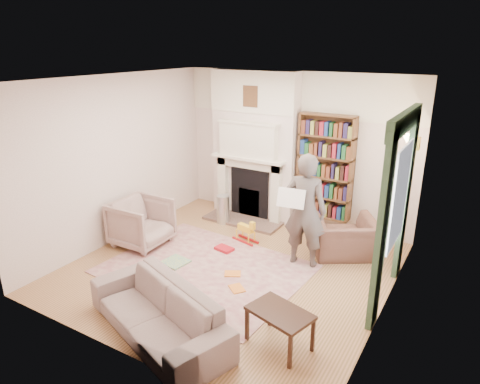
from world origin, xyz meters
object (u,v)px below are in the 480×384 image
Objects in this scene: bookcase at (325,167)px; sofa at (158,312)px; armchair_reading at (344,237)px; armchair_left at (142,223)px; man_reading at (305,211)px; coffee_table at (279,328)px; rocking_horse at (246,231)px; paraffin_heater at (223,209)px.

bookcase reaches higher than sofa.
armchair_reading is 1.10× the size of armchair_left.
man_reading reaches higher than armchair_reading.
armchair_reading is 3.35m from armchair_left.
armchair_left is at bearing 156.64° from sofa.
man_reading reaches higher than armchair_left.
sofa is (-0.56, -3.91, -0.88)m from bookcase.
man_reading is 2.09m from coffee_table.
rocking_horse is (-1.60, -0.38, -0.11)m from armchair_reading.
man_reading is at bearing -75.21° from armchair_left.
armchair_reading is 1.74× the size of paraffin_heater.
armchair_reading is 2.39m from paraffin_heater.
armchair_left is 3.34m from coffee_table.
paraffin_heater is at bearing -26.17° from armchair_left.
bookcase is 3.58m from coffee_table.
bookcase is 0.90× the size of sofa.
sofa reaches higher than coffee_table.
paraffin_heater is 1.17× the size of rocking_horse.
bookcase is at bearing -87.65° from man_reading.
paraffin_heater reaches higher than rocking_horse.
armchair_left is 2.76m from man_reading.
coffee_table is at bearing -111.71° from armchair_left.
sofa is 3.37m from paraffin_heater.
paraffin_heater is (0.68, 1.48, -0.12)m from armchair_left.
armchair_reading is at bearing -67.48° from armchair_left.
coffee_table is (0.52, -1.92, -0.66)m from man_reading.
coffee_table is at bearing -47.05° from paraffin_heater.
armchair_reading is at bearing -2.79° from paraffin_heater.
bookcase is 4.04m from sofa.
paraffin_heater is (-2.45, 2.63, 0.05)m from coffee_table.
sofa is at bearing -134.37° from armchair_left.
bookcase is at bearing 23.31° from paraffin_heater.
armchair_reading is at bearing -51.16° from bookcase.
paraffin_heater is at bearing 148.49° from coffee_table.
man_reading is 3.76× the size of rocking_horse.
coffee_table is (3.13, -1.16, -0.17)m from armchair_left.
armchair_reading reaches higher than rocking_horse.
man_reading reaches higher than paraffin_heater.
paraffin_heater is at bearing -27.12° from man_reading.
paraffin_heater is at bearing -34.91° from armchair_reading.
bookcase is 3.36× the size of paraffin_heater.
coffee_table is 2.71m from rocking_horse.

